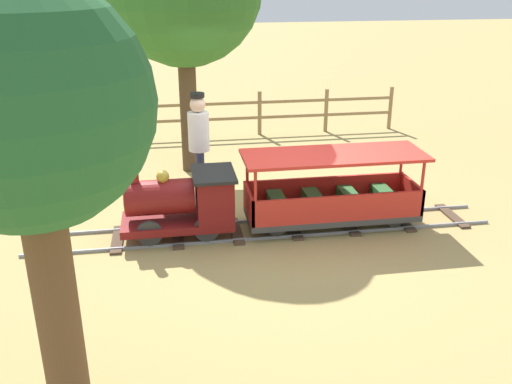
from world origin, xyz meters
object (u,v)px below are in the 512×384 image
Objects in this scene: passenger_car at (332,196)px; conductor_person at (199,140)px; locomotive at (185,201)px; oak_tree_near at (27,114)px.

conductor_person is (1.10, 1.65, 0.53)m from passenger_car.
conductor_person reaches higher than passenger_car.
locomotive is 1.93m from passenger_car.
passenger_car is 0.73× the size of oak_tree_near.
oak_tree_near reaches higher than passenger_car.
locomotive is 1.23m from conductor_person.
oak_tree_near reaches higher than conductor_person.
passenger_car is (0.00, -1.92, -0.06)m from locomotive.
oak_tree_near is at bearing 135.72° from passenger_car.
oak_tree_near is at bearing 162.68° from conductor_person.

